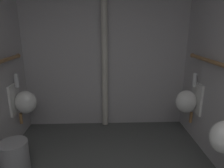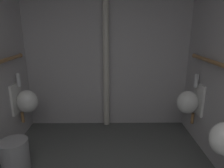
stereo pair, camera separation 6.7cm
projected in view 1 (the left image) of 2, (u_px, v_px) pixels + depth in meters
wall_back at (106, 47)px, 3.26m from camera, size 2.77×0.06×2.66m
urinal_left_mid at (24, 102)px, 2.89m from camera, size 0.32×0.30×0.76m
urinal_right_far at (188, 101)px, 2.91m from camera, size 0.32×0.30×0.76m
standpipe_back_wall at (105, 48)px, 3.15m from camera, size 0.10×0.10×2.61m
waste_bin at (15, 157)px, 2.34m from camera, size 0.32×0.32×0.38m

